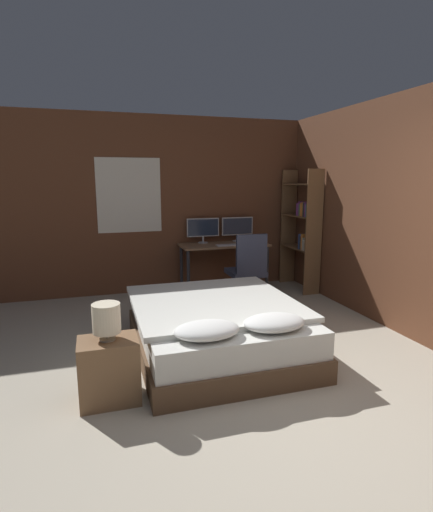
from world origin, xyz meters
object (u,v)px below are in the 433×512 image
at_px(keyboard, 228,245).
at_px(bed, 217,328).
at_px(desk, 224,250).
at_px(bedside_lamp, 106,318).
at_px(monitor_right, 237,227).
at_px(computer_mouse, 244,244).
at_px(nightstand, 109,370).
at_px(bookshelf, 303,224).
at_px(office_chair, 247,275).
at_px(monitor_left, 203,229).

bearing_deg(keyboard, bed, -111.71).
bearing_deg(desk, bedside_lamp, -124.04).
height_order(desk, monitor_right, monitor_right).
relative_size(keyboard, computer_mouse, 5.03).
bearing_deg(computer_mouse, nightstand, -129.59).
xyz_separation_m(bed, bedside_lamp, (-1.09, -0.62, 0.43)).
height_order(computer_mouse, bookshelf, bookshelf).
distance_m(nightstand, computer_mouse, 3.39).
relative_size(bed, desk, 1.42).
xyz_separation_m(bed, office_chair, (0.90, 1.45, 0.15)).
distance_m(bedside_lamp, monitor_right, 3.67).
bearing_deg(computer_mouse, bed, -118.09).
height_order(bedside_lamp, office_chair, office_chair).
bearing_deg(desk, keyboard, -90.00).
xyz_separation_m(nightstand, bedside_lamp, (0.00, -0.00, 0.43)).
xyz_separation_m(bed, computer_mouse, (1.05, 1.96, 0.52)).
bearing_deg(nightstand, desk, 55.96).
relative_size(desk, office_chair, 1.34).
distance_m(monitor_left, bookshelf, 1.58).
xyz_separation_m(bed, nightstand, (-1.09, -0.62, -0.01)).
bearing_deg(office_chair, bedside_lamp, -133.78).
bearing_deg(keyboard, computer_mouse, 0.00).
xyz_separation_m(nightstand, keyboard, (1.87, 2.58, 0.51)).
relative_size(bed, bedside_lamp, 6.55).
xyz_separation_m(monitor_left, office_chair, (0.40, -0.88, -0.58)).
relative_size(nightstand, bookshelf, 0.27).
relative_size(bed, monitor_left, 3.72).
distance_m(desk, bookshelf, 1.31).
distance_m(monitor_left, monitor_right, 0.57).
height_order(monitor_left, computer_mouse, monitor_left).
height_order(nightstand, bedside_lamp, bedside_lamp).
bearing_deg(bookshelf, monitor_right, 154.29).
bearing_deg(bedside_lamp, desk, 55.96).
height_order(monitor_left, office_chair, monitor_left).
relative_size(bed, keyboard, 5.48).
height_order(desk, keyboard, keyboard).
xyz_separation_m(office_chair, bookshelf, (1.11, 0.43, 0.64)).
xyz_separation_m(bedside_lamp, bookshelf, (3.09, 2.51, 0.36)).
relative_size(bedside_lamp, bookshelf, 0.15).
xyz_separation_m(monitor_left, bookshelf, (1.51, -0.45, 0.07)).
height_order(bedside_lamp, desk, bedside_lamp).
bearing_deg(bedside_lamp, bed, 29.63).
height_order(nightstand, desk, desk).
distance_m(keyboard, bookshelf, 1.26).
relative_size(desk, bookshelf, 0.72).
height_order(nightstand, monitor_left, monitor_left).
bearing_deg(monitor_right, keyboard, -127.47).
xyz_separation_m(monitor_right, bookshelf, (0.94, -0.45, 0.07)).
relative_size(bed, computer_mouse, 27.55).
relative_size(nightstand, desk, 0.38).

